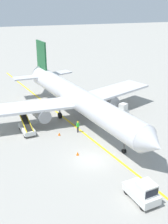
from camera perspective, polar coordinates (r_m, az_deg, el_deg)
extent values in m
plane|color=#9E9B93|center=(34.53, 1.21, -9.40)|extent=(300.00, 300.00, 0.00)
cube|color=yellow|center=(39.13, 1.47, -5.33)|extent=(19.21, 77.80, 0.01)
cylinder|color=silver|center=(43.58, -1.09, 2.60)|extent=(10.30, 29.93, 3.30)
cone|color=silver|center=(31.53, 13.29, -6.13)|extent=(3.71, 3.10, 3.23)
cone|color=silver|center=(57.77, -9.01, 7.71)|extent=(3.71, 3.46, 3.14)
cube|color=silver|center=(48.70, 5.83, 4.13)|extent=(13.62, 9.60, 0.36)
cylinder|color=gray|center=(47.35, 4.85, 2.35)|extent=(2.60, 3.56, 1.90)
cube|color=silver|center=(42.23, -11.03, 0.93)|extent=(13.12, 4.78, 0.36)
cylinder|color=gray|center=(42.22, -8.39, -0.35)|extent=(2.60, 3.56, 1.90)
cube|color=#19592D|center=(54.78, -8.31, 10.88)|extent=(1.22, 3.95, 5.20)
cube|color=silver|center=(56.38, -5.10, 7.54)|extent=(5.64, 3.97, 0.24)
cube|color=silver|center=(54.25, -10.89, 6.63)|extent=(5.39, 2.70, 0.24)
cylinder|color=#4C4C51|center=(35.52, 7.93, -5.76)|extent=(0.20, 0.20, 3.12)
cylinder|color=black|center=(36.14, 7.82, -7.55)|extent=(0.47, 0.63, 0.56)
cylinder|color=#4C4C51|center=(46.88, 0.11, 1.59)|extent=(0.20, 0.20, 3.12)
cylinder|color=black|center=(47.27, 0.11, 0.36)|extent=(0.57, 1.02, 0.96)
cylinder|color=#4C4C51|center=(45.00, -4.76, 0.60)|extent=(0.20, 0.20, 3.12)
cylinder|color=black|center=(45.41, -4.72, -0.67)|extent=(0.57, 1.02, 0.96)
cube|color=black|center=(32.67, 10.99, -4.19)|extent=(2.96, 1.63, 0.60)
cube|color=silver|center=(28.95, 11.11, -15.25)|extent=(2.53, 3.89, 0.80)
cube|color=silver|center=(28.00, 12.05, -14.38)|extent=(1.79, 1.87, 1.10)
cube|color=black|center=(27.53, 13.07, -15.19)|extent=(1.42, 0.34, 0.77)
cylinder|color=black|center=(28.88, 13.94, -16.65)|extent=(0.33, 0.63, 0.60)
cylinder|color=black|center=(28.03, 11.28, -17.76)|extent=(0.33, 0.63, 0.60)
cylinder|color=black|center=(30.38, 10.83, -14.14)|extent=(0.33, 0.63, 0.60)
cylinder|color=black|center=(29.58, 8.24, -15.08)|extent=(0.33, 0.63, 0.60)
cube|color=silver|center=(46.08, 7.28, -0.19)|extent=(2.73, 2.28, 0.70)
cube|color=silver|center=(46.06, 7.66, 0.98)|extent=(1.44, 1.43, 1.10)
cube|color=black|center=(46.44, 8.06, 1.14)|extent=(0.53, 0.90, 0.77)
cylinder|color=black|center=(47.14, 7.38, -0.13)|extent=(0.63, 0.48, 0.60)
cylinder|color=black|center=(46.52, 8.44, -0.50)|extent=(0.63, 0.48, 0.60)
cylinder|color=black|center=(45.93, 6.07, -0.69)|extent=(0.63, 0.48, 0.60)
cylinder|color=black|center=(45.29, 7.13, -1.08)|extent=(0.63, 0.48, 0.60)
cube|color=silver|center=(41.38, -11.10, -3.23)|extent=(2.08, 3.99, 0.60)
cylinder|color=black|center=(42.56, -12.36, -3.04)|extent=(0.31, 0.63, 0.60)
cylinder|color=black|center=(42.81, -10.70, -2.74)|extent=(0.31, 0.63, 0.60)
cylinder|color=black|center=(40.21, -11.46, -4.52)|extent=(0.31, 0.63, 0.60)
cylinder|color=black|center=(40.48, -9.72, -4.20)|extent=(0.31, 0.63, 0.60)
cube|color=black|center=(41.52, -11.41, -1.72)|extent=(1.67, 5.07, 1.76)
cube|color=yellow|center=(41.38, -12.02, -1.67)|extent=(0.86, 4.97, 1.84)
cube|color=yellow|center=(41.56, -10.82, -1.46)|extent=(0.86, 4.97, 1.84)
cylinder|color=#26262D|center=(40.81, -1.21, -3.43)|extent=(0.24, 0.24, 0.85)
cube|color=green|center=(40.51, -1.22, -2.53)|extent=(0.36, 0.22, 0.56)
sphere|color=beige|center=(40.35, -1.23, -2.03)|extent=(0.20, 0.20, 0.20)
sphere|color=yellow|center=(40.33, -1.23, -1.95)|extent=(0.24, 0.24, 0.24)
cone|color=orange|center=(35.42, -1.25, -8.10)|extent=(0.36, 0.36, 0.44)
cone|color=orange|center=(40.18, -4.85, -4.28)|extent=(0.36, 0.36, 0.44)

